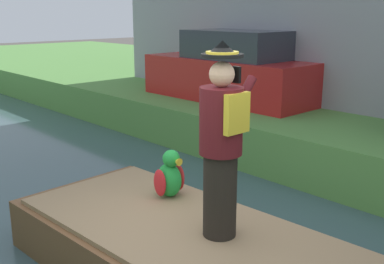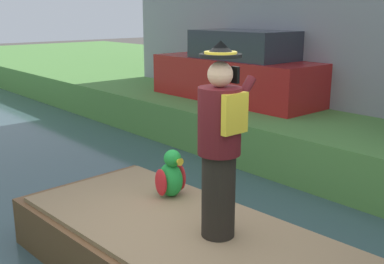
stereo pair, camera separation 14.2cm
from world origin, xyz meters
TOP-DOWN VIEW (x-y plane):
  - boat at (0.00, -0.09)m, footprint 2.02×4.29m
  - person_pirate at (0.13, -0.36)m, footprint 0.61×0.42m
  - parrot_plush at (0.39, 0.71)m, footprint 0.36×0.35m
  - parked_car_red at (4.75, 3.72)m, footprint 1.73×4.01m

SIDE VIEW (x-z plane):
  - boat at x=0.00m, z-range 0.10..0.71m
  - parrot_plush at x=0.39m, z-range 0.67..1.24m
  - parked_car_red at x=4.75m, z-range 0.79..2.29m
  - person_pirate at x=0.13m, z-range 0.71..2.56m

